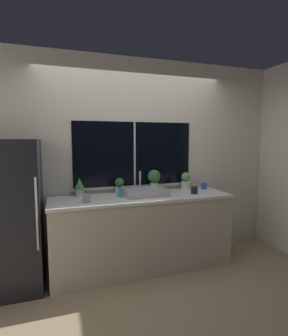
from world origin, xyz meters
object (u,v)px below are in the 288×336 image
object	(u,v)px
sink	(145,192)
potted_plant_center_left	(119,186)
potted_plant_far_left	(79,186)
potted_plant_far_right	(186,181)
soap_bottle	(120,192)
potted_plant_center_right	(154,179)
mug_blue	(204,186)
mug_black	(194,190)
refrigerator	(9,215)
mug_grey	(86,198)

from	to	relation	value
sink	potted_plant_center_left	size ratio (longest dim) A/B	2.63
sink	potted_plant_center_left	world-z (taller)	sink
potted_plant_far_left	potted_plant_far_right	world-z (taller)	potted_plant_far_right
soap_bottle	potted_plant_center_right	bearing A→B (deg)	22.31
potted_plant_center_right	soap_bottle	distance (m)	0.58
mug_blue	mug_black	world-z (taller)	same
potted_plant_far_left	mug_blue	world-z (taller)	potted_plant_far_left
potted_plant_far_right	mug_black	xyz separation A→B (m)	(-0.03, -0.31, -0.08)
potted_plant_far_right	mug_blue	bearing A→B (deg)	-15.45
potted_plant_center_left	potted_plant_far_right	xyz separation A→B (m)	(0.95, 0.00, 0.02)
refrigerator	potted_plant_far_left	world-z (taller)	refrigerator
potted_plant_center_right	potted_plant_far_right	size ratio (longest dim) A/B	1.22
sink	potted_plant_far_left	world-z (taller)	sink
refrigerator	sink	size ratio (longest dim) A/B	3.08
refrigerator	potted_plant_far_left	xyz separation A→B (m)	(0.76, 0.20, 0.24)
mug_grey	mug_blue	distance (m)	1.69
sink	potted_plant_far_right	bearing A→B (deg)	17.18
soap_bottle	mug_grey	size ratio (longest dim) A/B	1.57
potted_plant_center_right	refrigerator	bearing A→B (deg)	-173.35
refrigerator	soap_bottle	distance (m)	1.23
potted_plant_center_right	mug_blue	size ratio (longest dim) A/B	3.28
potted_plant_center_right	mug_black	world-z (taller)	potted_plant_center_right
potted_plant_center_right	mug_grey	world-z (taller)	potted_plant_center_right
potted_plant_far_left	mug_black	xyz separation A→B (m)	(1.42, -0.31, -0.08)
mug_black	sink	bearing A→B (deg)	170.62
potted_plant_far_right	soap_bottle	size ratio (longest dim) A/B	1.57
soap_bottle	mug_blue	bearing A→B (deg)	6.61
sink	mug_grey	xyz separation A→B (m)	(-0.74, -0.15, 0.00)
refrigerator	sink	world-z (taller)	refrigerator
mug_blue	mug_black	xyz separation A→B (m)	(-0.29, -0.24, 0.00)
potted_plant_center_left	sink	bearing A→B (deg)	-36.56
potted_plant_far_left	potted_plant_center_right	xyz separation A→B (m)	(0.98, 0.00, 0.05)
sink	soap_bottle	bearing A→B (deg)	-178.56
potted_plant_far_left	soap_bottle	xyz separation A→B (m)	(0.46, -0.22, -0.06)
potted_plant_center_left	potted_plant_center_right	size ratio (longest dim) A/B	0.69
potted_plant_far_left	potted_plant_center_right	distance (m)	0.98
refrigerator	mug_blue	world-z (taller)	refrigerator
potted_plant_far_right	soap_bottle	distance (m)	1.03
sink	potted_plant_center_right	xyz separation A→B (m)	(0.20, 0.21, 0.13)
potted_plant_center_left	potted_plant_center_right	bearing A→B (deg)	0.00
refrigerator	soap_bottle	xyz separation A→B (m)	(1.22, -0.01, 0.18)
mug_grey	soap_bottle	bearing A→B (deg)	19.14
sink	mug_black	distance (m)	0.65
potted_plant_center_left	mug_blue	size ratio (longest dim) A/B	2.26
mug_grey	potted_plant_center_right	bearing A→B (deg)	20.93
potted_plant_center_left	potted_plant_far_right	world-z (taller)	potted_plant_far_right
potted_plant_far_left	mug_black	world-z (taller)	potted_plant_far_left
potted_plant_far_right	mug_blue	xyz separation A→B (m)	(0.26, -0.07, -0.08)
sink	mug_grey	distance (m)	0.76
potted_plant_center_left	potted_plant_center_right	world-z (taller)	potted_plant_center_right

